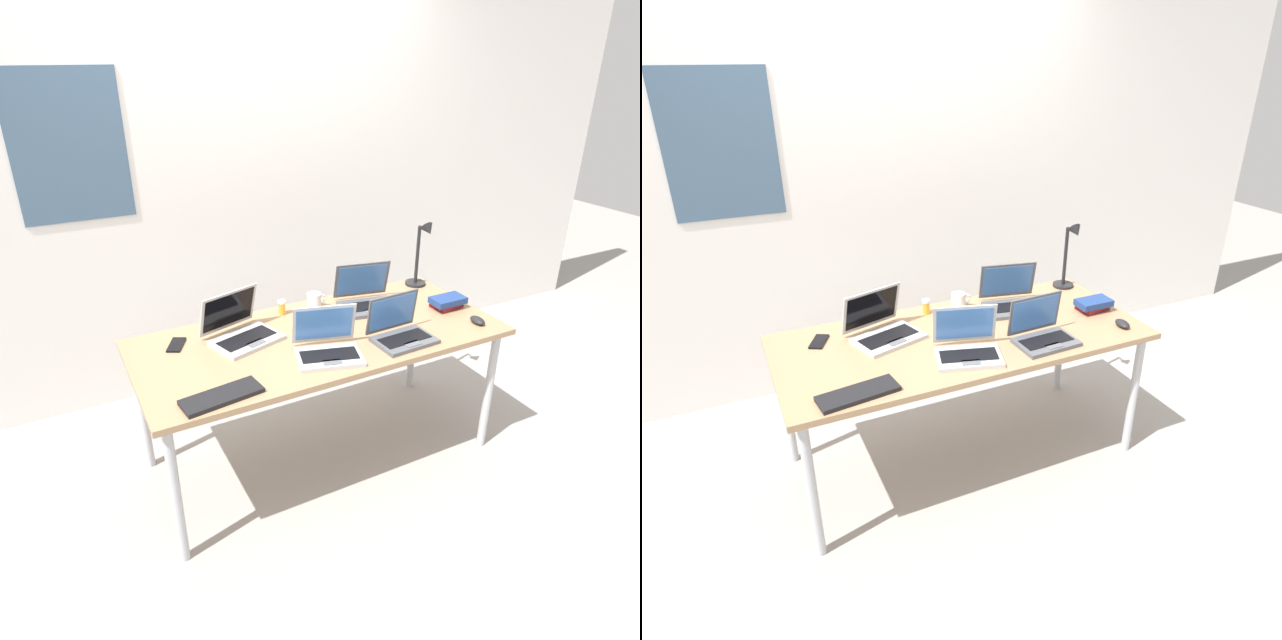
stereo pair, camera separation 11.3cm
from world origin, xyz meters
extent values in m
plane|color=gray|center=(0.00, 0.00, 0.00)|extent=(12.00, 12.00, 0.00)
cube|color=silver|center=(0.00, 1.10, 1.30)|extent=(6.00, 0.12, 2.60)
cube|color=#3F5972|center=(-0.90, 1.04, 1.55)|extent=(0.56, 0.01, 0.76)
cube|color=#9E7A56|center=(0.00, 0.00, 0.72)|extent=(1.80, 0.80, 0.03)
cylinder|color=#B2B5BA|center=(-0.84, -0.34, 0.35)|extent=(0.04, 0.04, 0.71)
cylinder|color=#B2B5BA|center=(0.84, -0.34, 0.35)|extent=(0.04, 0.04, 0.71)
cylinder|color=#B2B5BA|center=(-0.84, 0.34, 0.35)|extent=(0.04, 0.04, 0.71)
cylinder|color=#B2B5BA|center=(0.84, 0.34, 0.35)|extent=(0.04, 0.04, 0.71)
cylinder|color=black|center=(0.80, 0.31, 0.75)|extent=(0.12, 0.12, 0.02)
cylinder|color=black|center=(0.80, 0.31, 0.93)|extent=(0.02, 0.02, 0.34)
cylinder|color=black|center=(0.80, 0.27, 1.10)|extent=(0.01, 0.08, 0.01)
cone|color=black|center=(0.80, 0.23, 1.10)|extent=(0.07, 0.09, 0.09)
cube|color=#515459|center=(0.37, 0.14, 0.75)|extent=(0.34, 0.27, 0.02)
cube|color=black|center=(0.37, 0.14, 0.76)|extent=(0.29, 0.17, 0.00)
cube|color=#595B60|center=(0.36, 0.07, 0.76)|extent=(0.09, 0.06, 0.00)
cube|color=#515459|center=(0.40, 0.27, 0.86)|extent=(0.31, 0.12, 0.21)
cube|color=#3F72BF|center=(0.40, 0.26, 0.86)|extent=(0.28, 0.10, 0.17)
cube|color=#B7BABC|center=(-0.34, 0.09, 0.75)|extent=(0.36, 0.30, 0.02)
cube|color=black|center=(-0.34, 0.09, 0.76)|extent=(0.30, 0.19, 0.00)
cube|color=#595B60|center=(-0.32, 0.03, 0.76)|extent=(0.10, 0.07, 0.00)
cube|color=#B7BABC|center=(-0.38, 0.22, 0.86)|extent=(0.32, 0.15, 0.21)
cube|color=black|center=(-0.38, 0.22, 0.87)|extent=(0.29, 0.13, 0.18)
cube|color=#515459|center=(0.32, -0.26, 0.75)|extent=(0.29, 0.21, 0.02)
cube|color=black|center=(0.32, -0.26, 0.76)|extent=(0.25, 0.12, 0.00)
cube|color=#595B60|center=(0.32, -0.32, 0.76)|extent=(0.08, 0.05, 0.00)
cube|color=#515459|center=(0.32, -0.15, 0.86)|extent=(0.28, 0.04, 0.19)
cube|color=#3F72BF|center=(0.32, -0.15, 0.86)|extent=(0.25, 0.03, 0.16)
cube|color=#B7BABC|center=(-0.07, -0.23, 0.75)|extent=(0.34, 0.28, 0.02)
cube|color=black|center=(-0.07, -0.23, 0.76)|extent=(0.28, 0.18, 0.00)
cube|color=#595B60|center=(-0.09, -0.29, 0.76)|extent=(0.09, 0.07, 0.00)
cube|color=#B7BABC|center=(-0.04, -0.11, 0.86)|extent=(0.30, 0.13, 0.20)
cube|color=#3F72BF|center=(-0.04, -0.12, 0.86)|extent=(0.27, 0.11, 0.17)
cube|color=black|center=(-0.60, -0.31, 0.75)|extent=(0.34, 0.16, 0.02)
ellipsoid|color=black|center=(0.77, -0.26, 0.76)|extent=(0.06, 0.10, 0.03)
cube|color=black|center=(-0.65, 0.21, 0.74)|extent=(0.12, 0.15, 0.01)
cylinder|color=gold|center=(-0.07, 0.30, 0.77)|extent=(0.04, 0.04, 0.06)
cylinder|color=white|center=(-0.07, 0.30, 0.81)|extent=(0.04, 0.04, 0.01)
cube|color=maroon|center=(0.76, -0.03, 0.76)|extent=(0.17, 0.13, 0.03)
cube|color=navy|center=(0.75, -0.05, 0.79)|extent=(0.18, 0.11, 0.03)
cylinder|color=white|center=(0.11, 0.28, 0.78)|extent=(0.08, 0.08, 0.09)
torus|color=white|center=(0.16, 0.28, 0.79)|extent=(0.05, 0.01, 0.05)
camera|label=1|loc=(-1.10, -2.12, 1.99)|focal=30.90mm
camera|label=2|loc=(-1.00, -2.17, 1.99)|focal=30.90mm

